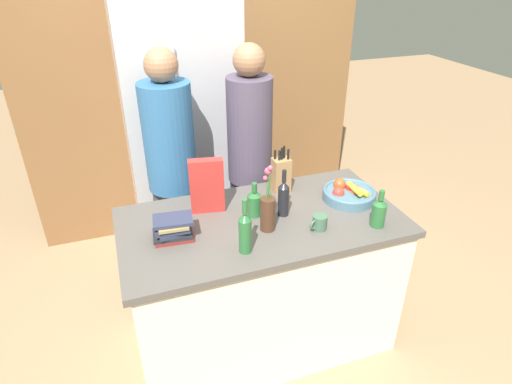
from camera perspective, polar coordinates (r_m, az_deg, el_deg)
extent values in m
plane|color=#A37F5B|center=(2.96, 0.69, -18.43)|extent=(14.00, 14.00, 0.00)
cube|color=silver|center=(2.66, 0.74, -12.18)|extent=(1.50, 0.78, 0.86)
cube|color=#56514C|center=(2.38, 0.81, -4.06)|extent=(1.56, 0.81, 0.04)
cube|color=brown|center=(3.61, -8.04, 14.75)|extent=(2.76, 0.12, 2.60)
cube|color=#B7B7BC|center=(3.32, -9.81, 8.15)|extent=(0.82, 0.60, 2.03)
cylinder|color=#B7B7BC|center=(2.99, -9.99, 7.79)|extent=(0.02, 0.02, 1.12)
cylinder|color=slate|center=(2.61, 12.30, -0.40)|extent=(0.31, 0.31, 0.05)
torus|color=slate|center=(2.60, 12.35, 0.10)|extent=(0.31, 0.31, 0.02)
sphere|color=#C64C23|center=(2.60, 13.25, 0.08)|extent=(0.07, 0.07, 0.07)
sphere|color=red|center=(2.56, 10.93, -0.11)|extent=(0.07, 0.07, 0.07)
sphere|color=red|center=(2.63, 12.58, 0.43)|extent=(0.07, 0.07, 0.07)
sphere|color=#C64C23|center=(2.63, 11.09, 1.00)|extent=(0.08, 0.08, 0.08)
cylinder|color=yellow|center=(2.58, 13.49, 0.31)|extent=(0.07, 0.15, 0.03)
cylinder|color=yellow|center=(2.57, 13.01, 0.44)|extent=(0.04, 0.14, 0.03)
cube|color=#A87A4C|center=(2.61, 3.35, 2.27)|extent=(0.10, 0.09, 0.21)
cylinder|color=black|center=(2.55, 2.55, 4.90)|extent=(0.01, 0.01, 0.07)
cylinder|color=black|center=(2.54, 3.13, 4.80)|extent=(0.01, 0.01, 0.07)
cylinder|color=black|center=(2.55, 3.46, 5.03)|extent=(0.01, 0.01, 0.08)
cylinder|color=black|center=(2.56, 3.75, 5.22)|extent=(0.01, 0.01, 0.09)
cylinder|color=black|center=(2.55, 4.31, 4.94)|extent=(0.01, 0.01, 0.07)
cylinder|color=#4C2D1E|center=(2.24, 1.57, -2.96)|extent=(0.08, 0.08, 0.19)
cylinder|color=#477538|center=(2.16, 1.79, 1.03)|extent=(0.01, 0.02, 0.16)
sphere|color=#C64C66|center=(2.12, 1.92, 3.00)|extent=(0.02, 0.02, 0.02)
cylinder|color=#477538|center=(2.16, 1.61, 0.94)|extent=(0.01, 0.01, 0.16)
sphere|color=#C64C66|center=(2.12, 1.62, 2.81)|extent=(0.04, 0.04, 0.04)
cylinder|color=#477538|center=(2.16, 1.39, 0.47)|extent=(0.01, 0.02, 0.12)
sphere|color=#C64C66|center=(2.13, 1.26, 1.87)|extent=(0.03, 0.03, 0.03)
cylinder|color=#477538|center=(2.15, 1.76, 1.10)|extent=(0.02, 0.01, 0.18)
sphere|color=#C64C66|center=(2.10, 1.87, 3.20)|extent=(0.03, 0.03, 0.03)
cube|color=red|center=(2.39, -6.57, 0.82)|extent=(0.20, 0.09, 0.32)
cylinder|color=#42664C|center=(2.30, 8.49, -4.00)|extent=(0.08, 0.08, 0.08)
torus|color=#42664C|center=(2.27, 7.75, -4.37)|extent=(0.06, 0.03, 0.06)
cube|color=maroon|center=(2.26, -10.90, -5.74)|extent=(0.21, 0.16, 0.02)
cube|color=#232328|center=(2.25, -11.08, -5.49)|extent=(0.21, 0.15, 0.02)
cube|color=#2D334C|center=(2.24, -11.05, -4.94)|extent=(0.17, 0.16, 0.02)
cube|color=#2D334C|center=(2.22, -11.13, -4.60)|extent=(0.18, 0.14, 0.03)
cube|color=#99844C|center=(2.21, -11.03, -4.17)|extent=(0.16, 0.15, 0.02)
cube|color=#2D334C|center=(2.21, -11.04, -3.66)|extent=(0.21, 0.16, 0.02)
cylinder|color=#286633|center=(2.08, -1.46, -5.85)|extent=(0.06, 0.06, 0.18)
cone|color=#286633|center=(2.02, -1.49, -3.33)|extent=(0.06, 0.06, 0.04)
cylinder|color=#286633|center=(1.99, -1.51, -1.97)|extent=(0.02, 0.02, 0.08)
cylinder|color=black|center=(2.38, 3.66, -1.23)|extent=(0.06, 0.06, 0.17)
cone|color=black|center=(2.32, 3.74, 0.97)|extent=(0.06, 0.06, 0.03)
cylinder|color=black|center=(2.30, 3.78, 2.13)|extent=(0.02, 0.02, 0.07)
cylinder|color=#286633|center=(2.38, -0.21, -1.79)|extent=(0.08, 0.08, 0.12)
cone|color=#286633|center=(2.34, -0.21, -0.23)|extent=(0.08, 0.08, 0.02)
cylinder|color=#286633|center=(2.32, -0.21, 0.59)|extent=(0.03, 0.03, 0.05)
cylinder|color=#286633|center=(2.38, 16.00, -2.96)|extent=(0.08, 0.08, 0.13)
cone|color=#286633|center=(2.34, 16.26, -1.31)|extent=(0.08, 0.08, 0.03)
cylinder|color=#286633|center=(2.32, 16.40, -0.44)|extent=(0.03, 0.03, 0.06)
cube|color=#383842|center=(3.11, -10.18, -5.98)|extent=(0.29, 0.25, 0.83)
cylinder|color=#2D6093|center=(2.75, -11.56, 7.13)|extent=(0.32, 0.32, 0.69)
sphere|color=#996B4C|center=(2.62, -12.55, 16.21)|extent=(0.20, 0.20, 0.20)
cube|color=#383842|center=(3.16, -0.75, -4.79)|extent=(0.27, 0.22, 0.83)
cylinder|color=#4C4256|center=(2.81, -0.85, 8.23)|extent=(0.30, 0.30, 0.69)
sphere|color=#996B4C|center=(2.68, -0.93, 17.21)|extent=(0.20, 0.20, 0.20)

